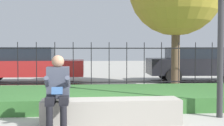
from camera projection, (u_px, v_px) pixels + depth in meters
ground_plane at (115, 124)px, 5.66m from camera, size 60.00×60.00×0.00m
stone_bench at (111, 113)px, 5.65m from camera, size 2.50×0.54×0.45m
person_seated_reader at (58, 89)px, 5.23m from camera, size 0.42×0.73×1.25m
grass_berm at (105, 97)px, 7.76m from camera, size 9.83×2.83×0.32m
iron_fence at (100, 66)px, 9.74m from camera, size 7.83×0.03×1.57m
car_parked_left at (25, 64)px, 12.30m from camera, size 4.56×1.89×1.42m
car_parked_right at (201, 63)px, 13.01m from camera, size 4.61×2.12×1.43m
street_lamp at (221, 2)px, 6.09m from camera, size 0.28×0.28×3.66m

